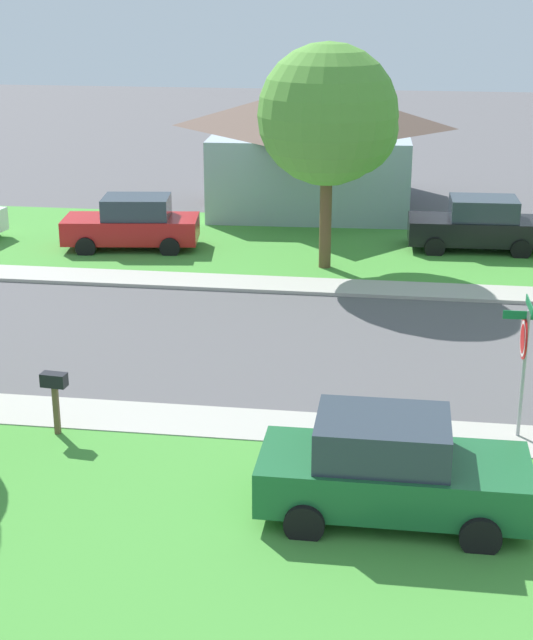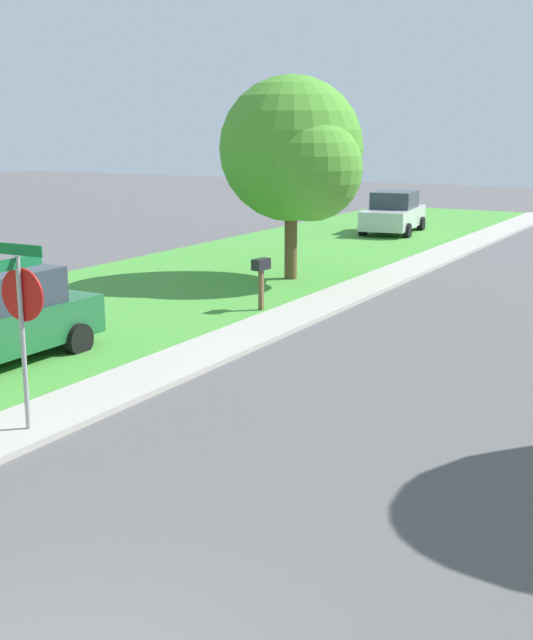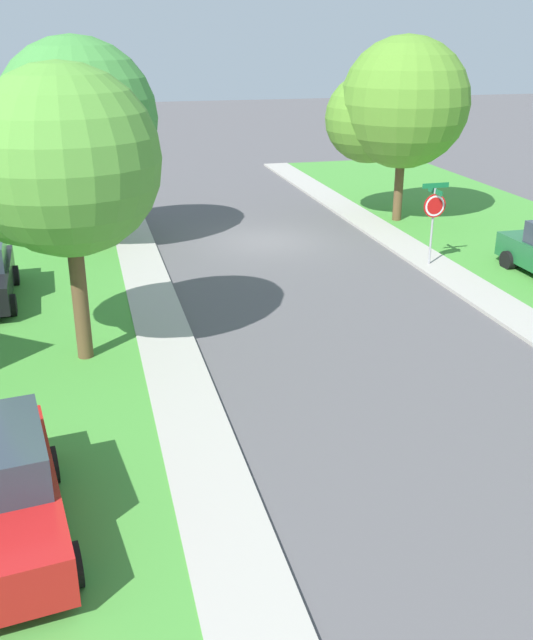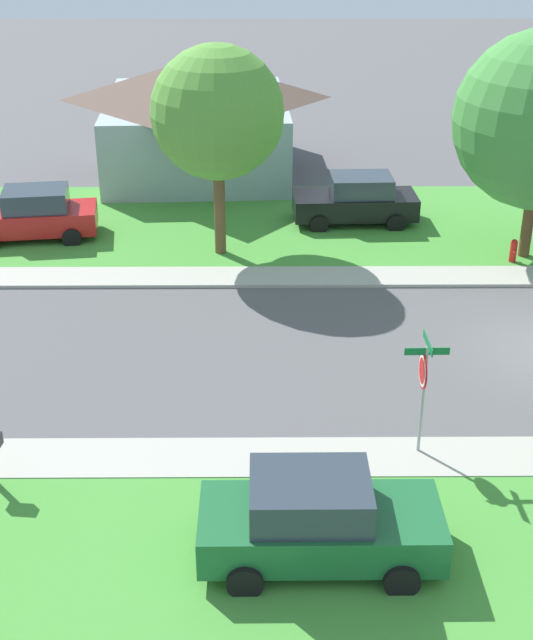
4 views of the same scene
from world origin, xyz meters
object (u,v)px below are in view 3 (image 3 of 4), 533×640
(stop_sign_near_corner, at_px, (131,174))
(tree_corner_large, at_px, (69,124))
(tree_across_right, at_px, (55,167))
(fire_hydrant, at_px, (104,238))
(stop_sign_far_corner, at_px, (434,211))
(tree_sidewalk_near, at_px, (395,107))

(stop_sign_near_corner, height_order, tree_corner_large, tree_corner_large)
(tree_across_right, distance_m, fire_hydrant, 10.07)
(stop_sign_near_corner, relative_size, fire_hydrant, 3.34)
(stop_sign_far_corner, relative_size, tree_corner_large, 0.39)
(stop_sign_near_corner, distance_m, tree_sidewalk_near, 10.83)
(stop_sign_far_corner, bearing_deg, stop_sign_near_corner, -45.47)
(stop_sign_far_corner, distance_m, tree_across_right, 12.49)
(tree_across_right, height_order, fire_hydrant, tree_across_right)
(tree_across_right, bearing_deg, tree_corner_large, -91.48)
(tree_across_right, distance_m, tree_sidewalk_near, 16.43)
(tree_sidewalk_near, bearing_deg, tree_corner_large, 3.46)
(stop_sign_near_corner, relative_size, tree_corner_large, 0.39)
(tree_across_right, height_order, tree_sidewalk_near, tree_sidewalk_near)
(stop_sign_far_corner, height_order, tree_across_right, tree_across_right)
(stop_sign_near_corner, xyz_separation_m, tree_sidewalk_near, (-10.09, 2.93, 2.63))
(tree_corner_large, distance_m, tree_sidewalk_near, 12.32)
(tree_across_right, relative_size, tree_corner_large, 0.93)
(tree_corner_large, xyz_separation_m, fire_hydrant, (-0.82, 0.70, -3.85))
(stop_sign_far_corner, height_order, tree_sidewalk_near, tree_sidewalk_near)
(stop_sign_near_corner, xyz_separation_m, tree_corner_large, (2.20, 3.67, 2.41))
(stop_sign_near_corner, distance_m, stop_sign_far_corner, 12.70)
(stop_sign_near_corner, distance_m, tree_corner_large, 4.91)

